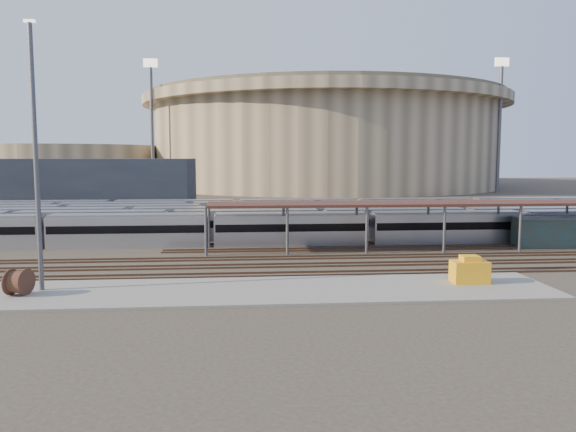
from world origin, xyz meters
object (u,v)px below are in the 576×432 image
(cable_reel_east, at_px, (19,282))
(yellow_equipment, at_px, (470,272))
(yard_light_pole, at_px, (36,157))
(teal_boxcar, at_px, (575,233))

(cable_reel_east, height_order, yellow_equipment, cable_reel_east)
(yard_light_pole, bearing_deg, yellow_equipment, -0.52)
(teal_boxcar, relative_size, yard_light_pole, 0.69)
(cable_reel_east, distance_m, yard_light_pole, 9.39)
(teal_boxcar, relative_size, yellow_equipment, 4.87)
(cable_reel_east, bearing_deg, yard_light_pole, 54.47)
(cable_reel_east, xyz_separation_m, yard_light_pole, (1.10, 1.54, 9.19))
(cable_reel_east, relative_size, yard_light_pole, 0.10)
(teal_boxcar, height_order, cable_reel_east, teal_boxcar)
(teal_boxcar, distance_m, yellow_equipment, 27.05)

